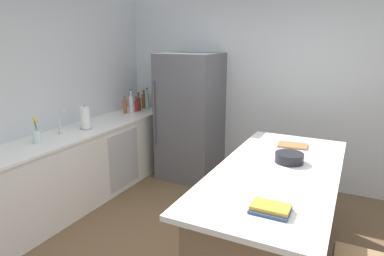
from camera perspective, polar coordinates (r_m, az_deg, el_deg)
wall_rear at (r=4.74m, az=15.48°, el=6.07°), size 6.00×0.10×2.60m
wall_left at (r=4.15m, az=-27.91°, el=3.63°), size 0.10×6.00×2.60m
counter_run_left at (r=4.46m, az=-17.74°, el=-5.83°), size 0.65×3.06×0.92m
kitchen_island at (r=3.12m, az=13.81°, el=-14.69°), size 0.97×2.19×0.93m
refrigerator at (r=4.82m, az=-0.30°, el=1.92°), size 0.81×0.77×1.80m
sink_faucet at (r=4.13m, az=-21.63°, el=1.10°), size 0.15×0.05×0.30m
flower_vase at (r=3.89m, az=-24.98°, el=-1.07°), size 0.09×0.09×0.28m
paper_towel_roll at (r=4.28m, az=-17.75°, el=1.58°), size 0.14×0.14×0.31m
whiskey_bottle at (r=5.39m, az=-8.20°, el=4.59°), size 0.08×0.08×0.28m
gin_bottle at (r=5.25m, az=-7.67°, el=4.58°), size 0.06×0.06×0.34m
syrup_bottle at (r=5.22m, az=-9.07°, el=4.14°), size 0.07×0.07×0.28m
hot_sauce_bottle at (r=5.15m, az=-9.47°, el=3.79°), size 0.05×0.05×0.23m
soda_bottle at (r=5.07m, az=-10.33°, el=4.06°), size 0.08×0.08×0.35m
vinegar_bottle at (r=5.04m, az=-11.37°, el=3.56°), size 0.05×0.05×0.26m
cookbook_stack at (r=2.24m, az=13.23°, el=-13.23°), size 0.25×0.19×0.05m
mixing_bowl at (r=3.10m, az=16.28°, el=-4.90°), size 0.25×0.25×0.09m
cutting_board at (r=3.58m, az=16.80°, el=-2.85°), size 0.31×0.23×0.02m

